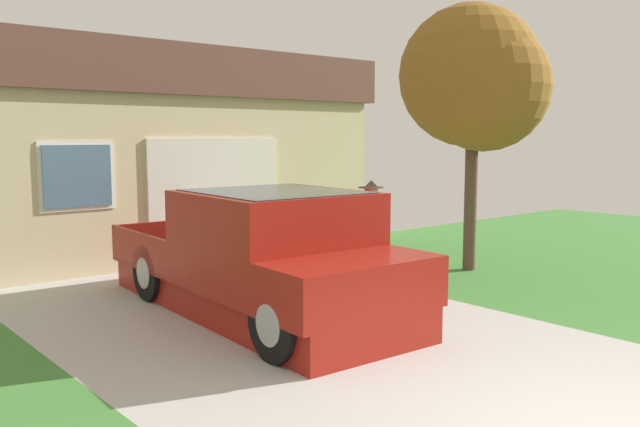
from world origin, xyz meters
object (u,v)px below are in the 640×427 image
Objects in this scene: pickup_truck at (270,259)px; front_yard_tree at (476,81)px; house_with_garage at (90,151)px; handbag at (374,296)px; person_with_hat at (371,234)px.

front_yard_tree is (4.24, 0.00, 2.48)m from pickup_truck.
pickup_truck is at bearing -93.52° from house_with_garage.
front_yard_tree reaches higher than pickup_truck.
house_with_garage is at bearing 118.68° from front_yard_tree.
house_with_garage reaches higher than handbag.
person_with_hat is at bearing 174.13° from pickup_truck.
pickup_truck is 1.15× the size of front_yard_tree.
front_yard_tree is (2.81, 0.46, 3.10)m from handbag.
front_yard_tree is at bearing -176.66° from pickup_truck.
person_with_hat is at bearing -81.08° from house_with_garage.
person_with_hat is at bearing 56.57° from handbag.
handbag is at bearing -82.31° from house_with_garage.
front_yard_tree is at bearing -144.52° from person_with_hat.
house_with_garage is at bearing -90.24° from pickup_truck.
person_with_hat is 3.52m from front_yard_tree.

